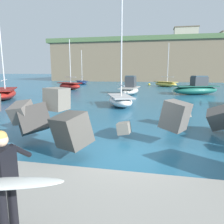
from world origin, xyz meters
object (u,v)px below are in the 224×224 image
boat_far_right (82,82)px  boat_near_right (130,89)px  station_building_annex (186,35)px  boat_mid_left (5,93)px  mooring_buoy_inner (149,84)px  boat_mid_right (196,88)px  boat_near_centre (166,84)px  surfer_with_board (2,180)px  boat_far_centre (70,86)px  boat_near_left (120,100)px

boat_far_right → boat_near_right: bearing=-56.2°
boat_far_right → station_building_annex: station_building_annex is taller
boat_mid_left → mooring_buoy_inner: bearing=61.0°
boat_mid_right → boat_near_centre: bearing=103.4°
surfer_with_board → boat_mid_left: (-13.46, 17.25, -0.68)m
boat_near_right → boat_far_centre: bearing=152.6°
boat_near_left → station_building_annex: (11.51, 60.73, 14.07)m
boat_mid_left → boat_near_right: bearing=29.9°
boat_near_centre → boat_far_right: boat_near_centre is taller
mooring_buoy_inner → station_building_annex: station_building_annex is taller
boat_near_left → boat_mid_right: bearing=54.8°
boat_near_right → boat_mid_left: size_ratio=0.66×
surfer_with_board → boat_far_centre: bearing=111.0°
boat_mid_right → boat_far_right: boat_far_right is taller
boat_near_right → station_building_annex: size_ratio=0.70×
surfer_with_board → boat_near_centre: 39.75m
boat_near_left → boat_near_right: (-0.36, 9.34, 0.18)m
boat_near_centre → boat_mid_right: size_ratio=1.27×
boat_near_right → boat_mid_right: boat_near_right is taller
surfer_with_board → boat_mid_right: 26.89m
surfer_with_board → boat_mid_left: size_ratio=0.26×
boat_mid_left → station_building_annex: bearing=67.5°
boat_near_centre → boat_far_right: size_ratio=1.06×
mooring_buoy_inner → surfer_with_board: bearing=-90.8°
boat_near_left → boat_near_right: bearing=92.2°
boat_far_right → boat_near_centre: bearing=-15.6°
boat_near_left → boat_mid_right: boat_near_left is taller
boat_near_centre → mooring_buoy_inner: bearing=135.4°
boat_mid_left → boat_mid_right: bearing=23.1°
boat_near_right → station_building_annex: bearing=77.0°
boat_mid_right → mooring_buoy_inner: (-6.37, 16.70, -0.54)m
boat_near_centre → boat_far_centre: 18.10m
boat_near_centre → mooring_buoy_inner: (-3.14, 3.09, -0.33)m
surfer_with_board → boat_near_left: (-0.74, 15.02, -0.74)m
boat_far_right → mooring_buoy_inner: 15.50m
boat_near_centre → boat_mid_left: size_ratio=0.97×
boat_far_centre → mooring_buoy_inner: (12.03, 12.96, -0.39)m
boat_near_left → boat_mid_left: (-12.72, 2.23, 0.05)m
surfer_with_board → boat_far_right: 47.12m
boat_mid_right → boat_far_centre: (-18.40, 3.74, -0.14)m
boat_mid_left → boat_far_centre: (2.03, 12.46, 0.02)m
boat_mid_left → station_building_annex: station_building_annex is taller
boat_near_left → boat_near_right: boat_near_left is taller
mooring_buoy_inner → boat_far_right: bearing=172.3°
boat_near_left → boat_far_centre: boat_near_left is taller
boat_near_centre → boat_near_right: boat_near_centre is taller
surfer_with_board → boat_mid_right: bearing=75.0°
boat_near_left → boat_near_centre: bearing=79.6°
surfer_with_board → boat_near_left: size_ratio=0.26×
boat_far_right → surfer_with_board: bearing=-71.7°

